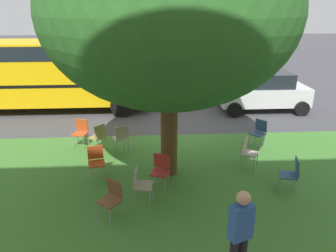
{
  "coord_description": "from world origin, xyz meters",
  "views": [
    {
      "loc": [
        0.86,
        10.5,
        4.29
      ],
      "look_at": [
        0.34,
        1.98,
        1.02
      ],
      "focal_mm": 34.03,
      "sensor_mm": 36.0,
      "label": 1
    }
  ],
  "objects": [
    {
      "name": "ground",
      "position": [
        0.0,
        0.0,
        0.0
      ],
      "size": [
        80.0,
        80.0,
        0.0
      ],
      "primitive_type": "plane",
      "color": "#424247"
    },
    {
      "name": "grass_verge",
      "position": [
        0.0,
        3.2,
        0.0
      ],
      "size": [
        48.0,
        6.0,
        0.01
      ],
      "primitive_type": "cube",
      "color": "#3D752D",
      "rests_on": "ground"
    },
    {
      "name": "street_tree",
      "position": [
        0.36,
        2.86,
        4.08
      ],
      "size": [
        5.84,
        5.84,
        6.25
      ],
      "color": "brown",
      "rests_on": "ground"
    },
    {
      "name": "chair_0",
      "position": [
        2.46,
        1.36,
        0.52
      ],
      "size": [
        0.59,
        0.59,
        0.88
      ],
      "color": "olive",
      "rests_on": "ground"
    },
    {
      "name": "chair_1",
      "position": [
        1.75,
        1.48,
        0.52
      ],
      "size": [
        0.55,
        0.55,
        0.88
      ],
      "color": "#ADA393",
      "rests_on": "ground"
    },
    {
      "name": "chair_2",
      "position": [
        -2.52,
        3.96,
        0.52
      ],
      "size": [
        0.51,
        0.51,
        0.88
      ],
      "color": "#335184",
      "rests_on": "ground"
    },
    {
      "name": "chair_3",
      "position": [
        2.27,
        2.99,
        0.52
      ],
      "size": [
        0.5,
        0.5,
        0.88
      ],
      "color": "#C64C1E",
      "rests_on": "ground"
    },
    {
      "name": "chair_4",
      "position": [
        -1.82,
        2.69,
        0.52
      ],
      "size": [
        0.58,
        0.57,
        0.88
      ],
      "color": "#ADA393",
      "rests_on": "ground"
    },
    {
      "name": "chair_5",
      "position": [
        1.7,
        4.73,
        0.52
      ],
      "size": [
        0.58,
        0.59,
        0.88
      ],
      "color": "brown",
      "rests_on": "ground"
    },
    {
      "name": "chair_6",
      "position": [
        3.08,
        0.91,
        0.52
      ],
      "size": [
        0.51,
        0.52,
        0.88
      ],
      "color": "#C64C1E",
      "rests_on": "ground"
    },
    {
      "name": "chair_7",
      "position": [
        -2.61,
        1.28,
        0.52
      ],
      "size": [
        0.59,
        0.59,
        0.88
      ],
      "color": "#335184",
      "rests_on": "ground"
    },
    {
      "name": "chair_8",
      "position": [
        1.11,
        4.19,
        0.52
      ],
      "size": [
        0.48,
        0.47,
        0.88
      ],
      "color": "#ADA393",
      "rests_on": "ground"
    },
    {
      "name": "chair_9",
      "position": [
        0.62,
        3.57,
        0.52
      ],
      "size": [
        0.52,
        0.53,
        0.88
      ],
      "color": "#B7332D",
      "rests_on": "ground"
    },
    {
      "name": "parked_car",
      "position": [
        -4.01,
        -2.43,
        0.84
      ],
      "size": [
        3.7,
        1.92,
        1.65
      ],
      "color": "silver",
      "rests_on": "ground"
    },
    {
      "name": "school_bus",
      "position": [
        5.95,
        -3.18,
        1.76
      ],
      "size": [
        10.4,
        2.8,
        2.88
      ],
      "color": "yellow",
      "rests_on": "ground"
    },
    {
      "name": "pedestrian_0",
      "position": [
        -0.52,
        6.52,
        0.93
      ],
      "size": [
        0.41,
        0.32,
        1.69
      ],
      "color": "black",
      "rests_on": "ground"
    }
  ]
}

